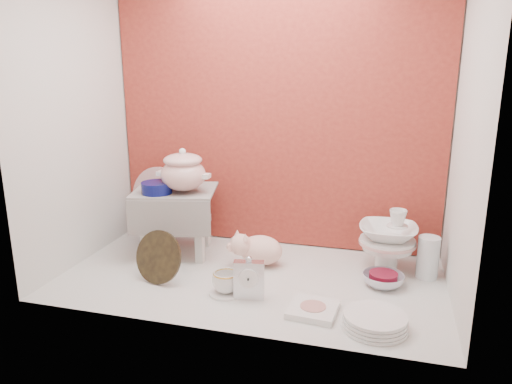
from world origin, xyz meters
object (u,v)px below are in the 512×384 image
Objects in this scene: gold_rim_teacup at (226,282)px; porcelain_tower at (388,240)px; soup_tureen at (183,170)px; plush_pig at (261,250)px; mantel_clock at (249,278)px; crystal_bowl at (383,280)px; step_stool at (176,222)px; floral_platter at (160,204)px; blue_white_vase at (158,222)px; dinner_plate_stack at (375,321)px.

porcelain_tower is (0.68, 0.45, 0.10)m from gold_rim_teacup.
plush_pig is at bearing 0.62° from soup_tureen.
plush_pig is at bearing 85.72° from mantel_clock.
gold_rim_teacup is at bearing -158.34° from crystal_bowl.
mantel_clock is 0.68× the size of plush_pig.
floral_platter is (-0.18, 0.17, 0.04)m from step_stool.
step_stool reaches higher than blue_white_vase.
soup_tureen is 1.43× the size of crystal_bowl.
porcelain_tower reaches higher than dinner_plate_stack.
floral_platter reaches higher than dinner_plate_stack.
porcelain_tower is (1.02, 0.11, -0.31)m from soup_tureen.
soup_tureen is at bearing 130.51° from mantel_clock.
soup_tureen is at bearing -42.74° from step_stool.
soup_tureen reaches higher than mantel_clock.
floral_platter is 1.34× the size of porcelain_tower.
soup_tureen reaches higher than blue_white_vase.
floral_platter is at bearing 175.42° from porcelain_tower.
soup_tureen is 0.84× the size of porcelain_tower.
step_stool is 1.10m from crystal_bowl.
dinner_plate_stack is at bearing -93.15° from porcelain_tower.
porcelain_tower is at bearing 87.21° from crystal_bowl.
soup_tureen is 0.46m from blue_white_vase.
floral_platter is at bearing 129.80° from mantel_clock.
dinner_plate_stack is (0.54, -0.11, -0.07)m from mantel_clock.
blue_white_vase is at bearing 145.07° from soup_tureen.
blue_white_vase is at bearing 177.22° from porcelain_tower.
floral_platter is 1.52× the size of plush_pig.
blue_white_vase is at bearing 129.96° from step_stool.
soup_tureen is 1.05× the size of dinner_plate_stack.
floral_platter is 1.67× the size of dinner_plate_stack.
gold_rim_teacup is (-0.11, 0.01, -0.04)m from mantel_clock.
plush_pig reaches higher than gold_rim_teacup.
blue_white_vase is (-0.24, 0.17, -0.36)m from soup_tureen.
plush_pig is (0.48, -0.03, -0.10)m from step_stool.
blue_white_vase is 0.78m from gold_rim_teacup.
crystal_bowl is 0.59× the size of porcelain_tower.
step_stool is 0.30m from soup_tureen.
soup_tureen is at bearing 134.51° from gold_rim_teacup.
porcelain_tower is (1.09, 0.07, -0.02)m from step_stool.
step_stool is 3.51× the size of gold_rim_teacup.
mantel_clock is at bearing 168.64° from dinner_plate_stack.
mantel_clock is at bearing -39.22° from floral_platter.
blue_white_vase is 1.21× the size of mantel_clock.
mantel_clock is (0.69, -0.53, -0.02)m from blue_white_vase.
step_stool is 1.78× the size of blue_white_vase.
blue_white_vase is at bearing 138.54° from gold_rim_teacup.
mantel_clock is (0.45, -0.36, -0.38)m from soup_tureen.
mantel_clock is 0.36m from plush_pig.
soup_tureen is 0.63× the size of floral_platter.
floral_platter is 3.62× the size of gold_rim_teacup.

